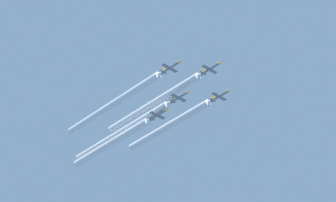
{
  "coord_description": "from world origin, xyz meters",
  "views": [
    {
      "loc": [
        206.17,
        206.48,
        2.47
      ],
      "look_at": [
        0.23,
        -15.88,
        209.52
      ],
      "focal_mm": 97.08,
      "sensor_mm": 36.0,
      "label": 1
    }
  ],
  "objects_px": {
    "jet_left_wingman": "(220,95)",
    "jet_right_wingman": "(171,67)",
    "jet_slot": "(180,97)",
    "jet_high_trail": "(159,114)",
    "jet_lead": "(211,68)"
  },
  "relations": [
    {
      "from": "jet_lead",
      "to": "jet_high_trail",
      "type": "xyz_separation_m",
      "value": [
        -0.47,
        -30.71,
        -6.49
      ]
    },
    {
      "from": "jet_right_wingman",
      "to": "jet_high_trail",
      "type": "relative_size",
      "value": 1.0
    },
    {
      "from": "jet_slot",
      "to": "jet_high_trail",
      "type": "xyz_separation_m",
      "value": [
        -0.01,
        -12.56,
        -2.35
      ]
    },
    {
      "from": "jet_lead",
      "to": "jet_right_wingman",
      "type": "xyz_separation_m",
      "value": [
        13.48,
        -8.32,
        -1.69
      ]
    },
    {
      "from": "jet_left_wingman",
      "to": "jet_slot",
      "type": "xyz_separation_m",
      "value": [
        13.3,
        -9.76,
        -1.9
      ]
    },
    {
      "from": "jet_right_wingman",
      "to": "jet_slot",
      "type": "xyz_separation_m",
      "value": [
        -13.94,
        -9.83,
        -2.46
      ]
    },
    {
      "from": "jet_right_wingman",
      "to": "jet_left_wingman",
      "type": "bearing_deg",
      "value": -179.85
    },
    {
      "from": "jet_slot",
      "to": "jet_high_trail",
      "type": "relative_size",
      "value": 1.0
    },
    {
      "from": "jet_slot",
      "to": "jet_high_trail",
      "type": "height_order",
      "value": "jet_slot"
    },
    {
      "from": "jet_left_wingman",
      "to": "jet_right_wingman",
      "type": "relative_size",
      "value": 1.0
    },
    {
      "from": "jet_high_trail",
      "to": "jet_right_wingman",
      "type": "bearing_deg",
      "value": 58.08
    },
    {
      "from": "jet_lead",
      "to": "jet_slot",
      "type": "distance_m",
      "value": 18.62
    },
    {
      "from": "jet_right_wingman",
      "to": "jet_high_trail",
      "type": "height_order",
      "value": "jet_right_wingman"
    },
    {
      "from": "jet_lead",
      "to": "jet_slot",
      "type": "height_order",
      "value": "jet_lead"
    },
    {
      "from": "jet_lead",
      "to": "jet_left_wingman",
      "type": "xyz_separation_m",
      "value": [
        -13.76,
        -8.39,
        -2.24
      ]
    }
  ]
}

